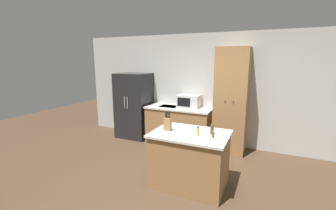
# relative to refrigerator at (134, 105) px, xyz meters

# --- Properties ---
(ground_plane) EXTENTS (14.00, 14.00, 0.00)m
(ground_plane) POSITION_rel_refrigerator_xyz_m (2.05, -1.96, -0.83)
(ground_plane) COLOR #423021
(wall_back) EXTENTS (7.20, 0.06, 2.60)m
(wall_back) POSITION_rel_refrigerator_xyz_m (2.05, 0.37, 0.47)
(wall_back) COLOR #B2B2AD
(wall_back) RESTS_ON ground_plane
(refrigerator) EXTENTS (0.83, 0.70, 1.66)m
(refrigerator) POSITION_rel_refrigerator_xyz_m (0.00, 0.00, 0.00)
(refrigerator) COLOR black
(refrigerator) RESTS_ON ground_plane
(back_counter) EXTENTS (1.56, 0.70, 0.90)m
(back_counter) POSITION_rel_refrigerator_xyz_m (1.26, 0.01, -0.38)
(back_counter) COLOR olive
(back_counter) RESTS_ON ground_plane
(pantry_cabinet) EXTENTS (0.66, 0.63, 2.26)m
(pantry_cabinet) POSITION_rel_refrigerator_xyz_m (2.45, 0.04, 0.30)
(pantry_cabinet) COLOR olive
(pantry_cabinet) RESTS_ON ground_plane
(kitchen_island) EXTENTS (1.18, 0.86, 0.88)m
(kitchen_island) POSITION_rel_refrigerator_xyz_m (2.11, -1.65, -0.39)
(kitchen_island) COLOR olive
(kitchen_island) RESTS_ON ground_plane
(microwave) EXTENTS (0.52, 0.39, 0.29)m
(microwave) POSITION_rel_refrigerator_xyz_m (1.46, 0.13, 0.21)
(microwave) COLOR #B2B5B7
(microwave) RESTS_ON back_counter
(knife_block) EXTENTS (0.12, 0.07, 0.31)m
(knife_block) POSITION_rel_refrigerator_xyz_m (1.73, -1.69, 0.16)
(knife_block) COLOR olive
(knife_block) RESTS_ON kitchen_island
(spice_bottle_tall_dark) EXTENTS (0.05, 0.05, 0.16)m
(spice_bottle_tall_dark) POSITION_rel_refrigerator_xyz_m (2.42, -1.57, 0.13)
(spice_bottle_tall_dark) COLOR #563319
(spice_bottle_tall_dark) RESTS_ON kitchen_island
(spice_bottle_short_red) EXTENTS (0.04, 0.04, 0.09)m
(spice_bottle_short_red) POSITION_rel_refrigerator_xyz_m (2.48, -1.71, 0.09)
(spice_bottle_short_red) COLOR #563319
(spice_bottle_short_red) RESTS_ON kitchen_island
(spice_bottle_amber_oil) EXTENTS (0.04, 0.04, 0.15)m
(spice_bottle_amber_oil) POSITION_rel_refrigerator_xyz_m (2.25, -1.75, 0.12)
(spice_bottle_amber_oil) COLOR gold
(spice_bottle_amber_oil) RESTS_ON kitchen_island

